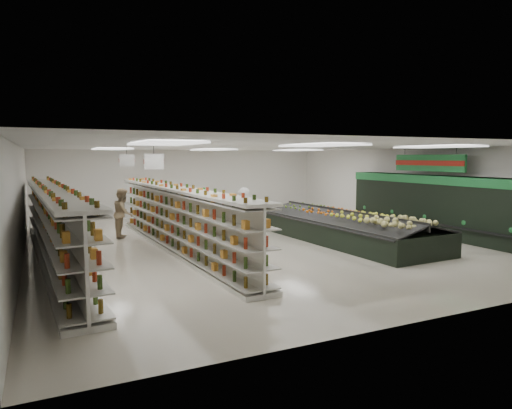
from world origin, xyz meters
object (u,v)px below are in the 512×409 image
soda_endcap (194,208)px  shopper_main (243,220)px  shopper_background (123,213)px  produce_island (345,227)px  gondola_center (177,221)px  gondola_left (55,228)px

soda_endcap → shopper_main: 6.21m
soda_endcap → shopper_main: size_ratio=0.73×
shopper_background → produce_island: bearing=-102.9°
shopper_main → gondola_center: bearing=-33.6°
gondola_center → soda_endcap: bearing=64.4°
shopper_main → shopper_background: 5.02m
shopper_background → gondola_left: bearing=161.5°
gondola_center → shopper_main: bearing=-36.5°
produce_island → gondola_left: bearing=174.4°
produce_island → shopper_main: 3.90m
gondola_left → produce_island: 9.08m
produce_island → soda_endcap: 6.96m
soda_endcap → shopper_main: (-0.46, -6.19, 0.28)m
produce_island → soda_endcap: bearing=119.3°
gondola_left → shopper_background: bearing=50.5°
produce_island → shopper_main: (-3.86, -0.12, 0.49)m
gondola_center → shopper_main: size_ratio=5.74×
gondola_center → produce_island: (5.57, -1.04, -0.40)m
gondola_center → gondola_left: bearing=-179.8°
gondola_left → shopper_background: 3.90m
produce_island → shopper_main: size_ratio=3.76×
produce_island → shopper_background: shopper_background is taller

